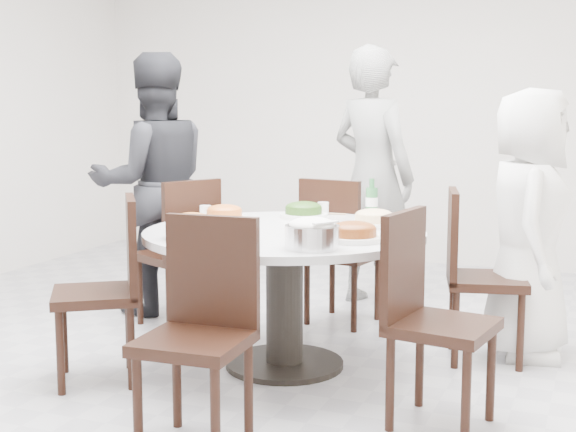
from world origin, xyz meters
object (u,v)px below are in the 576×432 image
at_px(chair_nw, 176,252).
at_px(diner_left, 153,184).
at_px(diner_right, 529,224).
at_px(chair_n, 343,251).
at_px(dining_table, 285,299).
at_px(chair_ne, 487,276).
at_px(rice_bowl, 312,237).
at_px(beverage_bottle, 372,199).
at_px(soup_bowl, 191,231).
at_px(chair_s, 194,337).
at_px(diner_middle, 373,177).
at_px(chair_sw, 95,291).
at_px(chair_se, 443,321).

xyz_separation_m(chair_nw, diner_left, (-0.31, 0.26, 0.40)).
bearing_deg(diner_right, chair_n, 69.03).
relative_size(dining_table, chair_ne, 1.58).
bearing_deg(rice_bowl, beverage_bottle, 90.11).
bearing_deg(soup_bowl, chair_s, -60.80).
height_order(diner_middle, soup_bowl, diner_middle).
xyz_separation_m(chair_ne, chair_s, (-0.95, -1.62, 0.00)).
xyz_separation_m(chair_nw, diner_middle, (1.01, 1.00, 0.43)).
bearing_deg(chair_n, beverage_bottle, 136.18).
height_order(chair_s, soup_bowl, chair_s).
relative_size(chair_nw, diner_left, 0.54).
relative_size(chair_ne, chair_nw, 1.00).
distance_m(diner_right, rice_bowl, 1.43).
height_order(dining_table, chair_ne, chair_ne).
bearing_deg(diner_left, beverage_bottle, 129.56).
bearing_deg(chair_sw, soup_bowl, 73.95).
height_order(dining_table, diner_middle, diner_middle).
distance_m(chair_s, beverage_bottle, 1.72).
bearing_deg(chair_sw, beverage_bottle, 100.18).
bearing_deg(beverage_bottle, diner_left, 172.38).
xyz_separation_m(chair_s, beverage_bottle, (0.27, 1.66, 0.39)).
distance_m(dining_table, soup_bowl, 0.67).
bearing_deg(chair_se, chair_nw, 71.51).
relative_size(dining_table, diner_left, 0.85).
bearing_deg(diner_middle, chair_sw, 89.36).
relative_size(chair_s, diner_right, 0.63).
distance_m(chair_se, soup_bowl, 1.33).
xyz_separation_m(chair_sw, diner_left, (-0.46, 1.34, 0.40)).
xyz_separation_m(chair_ne, chair_sw, (-1.80, -1.09, 0.00)).
bearing_deg(chair_se, beverage_bottle, 40.18).
distance_m(diner_middle, diner_left, 1.52).
distance_m(chair_ne, diner_right, 0.38).
relative_size(chair_sw, diner_left, 0.54).
bearing_deg(soup_bowl, chair_ne, 34.91).
xyz_separation_m(chair_sw, soup_bowl, (0.47, 0.16, 0.31)).
height_order(dining_table, beverage_bottle, beverage_bottle).
xyz_separation_m(chair_s, diner_left, (-1.31, 1.87, 0.40)).
xyz_separation_m(chair_nw, chair_se, (1.90, -1.01, 0.00)).
relative_size(dining_table, rice_bowl, 5.88).
distance_m(chair_se, rice_bowl, 0.71).
height_order(chair_n, chair_se, same).
relative_size(rice_bowl, beverage_bottle, 1.07).
height_order(chair_n, beverage_bottle, beverage_bottle).
bearing_deg(chair_se, diner_left, 69.70).
distance_m(chair_sw, chair_se, 1.76).
bearing_deg(chair_sw, chair_nw, 153.03).
bearing_deg(dining_table, rice_bowl, -54.69).
bearing_deg(chair_n, rice_bowl, 111.98).
relative_size(chair_s, rice_bowl, 3.72).
height_order(chair_nw, beverage_bottle, beverage_bottle).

